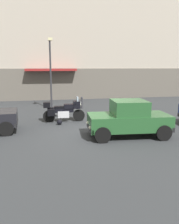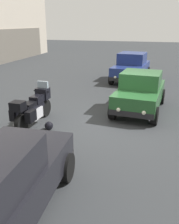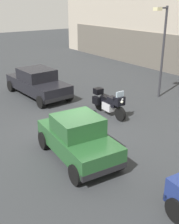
{
  "view_description": "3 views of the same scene",
  "coord_description": "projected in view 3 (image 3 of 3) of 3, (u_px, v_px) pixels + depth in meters",
  "views": [
    {
      "loc": [
        -2.35,
        -10.03,
        2.93
      ],
      "look_at": [
        -0.08,
        0.68,
        0.85
      ],
      "focal_mm": 37.97,
      "sensor_mm": 36.0,
      "label": 1
    },
    {
      "loc": [
        -8.18,
        -1.38,
        3.33
      ],
      "look_at": [
        -1.12,
        0.61,
        0.65
      ],
      "focal_mm": 39.36,
      "sensor_mm": 36.0,
      "label": 2
    },
    {
      "loc": [
        8.31,
        -5.31,
        5.07
      ],
      "look_at": [
        -0.3,
        0.86,
        0.81
      ],
      "focal_mm": 44.55,
      "sensor_mm": 36.0,
      "label": 3
    }
  ],
  "objects": [
    {
      "name": "ground_plane",
      "position": [
        76.0,
        138.0,
        11.03
      ],
      "size": [
        80.0,
        80.0,
        0.0
      ],
      "primitive_type": "plane",
      "color": "#2D3033"
    },
    {
      "name": "motorcycle",
      "position": [
        109.0,
        102.0,
        13.06
      ],
      "size": [
        2.26,
        0.77,
        1.36
      ],
      "rotation": [
        0.0,
        0.0,
        -0.03
      ],
      "color": "black",
      "rests_on": "ground"
    },
    {
      "name": "helmet",
      "position": [
        94.0,
        113.0,
        13.08
      ],
      "size": [
        0.28,
        0.28,
        0.28
      ],
      "primitive_type": "sphere",
      "color": "black",
      "rests_on": "ground"
    },
    {
      "name": "car_sedan_far",
      "position": [
        38.0,
        83.0,
        15.63
      ],
      "size": [
        4.65,
        2.14,
        1.56
      ],
      "rotation": [
        0.0,
        0.0,
        3.2
      ],
      "color": "black",
      "rests_on": "ground"
    },
    {
      "name": "car_compact_side",
      "position": [
        78.0,
        138.0,
        9.34
      ],
      "size": [
        3.57,
        1.97,
        1.56
      ],
      "rotation": [
        0.0,
        0.0,
        3.05
      ],
      "color": "#235128",
      "rests_on": "ground"
    },
    {
      "name": "streetlamp_curbside",
      "position": [
        162.0,
        44.0,
        14.6
      ],
      "size": [
        0.28,
        0.94,
        4.84
      ],
      "color": "#2D2D33",
      "rests_on": "ground"
    }
  ]
}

